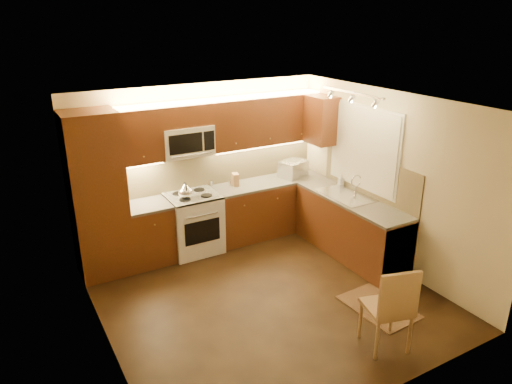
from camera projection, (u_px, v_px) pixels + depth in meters
floor at (267, 297)px, 6.18m from camera, size 4.00×4.00×0.01m
ceiling at (269, 105)px, 5.30m from camera, size 4.00×4.00×0.01m
wall_back at (201, 165)px, 7.36m from camera, size 4.00×0.01×2.50m
wall_front at (387, 285)px, 4.11m from camera, size 4.00×0.01×2.50m
wall_left at (99, 246)px, 4.81m from camera, size 0.01×4.00×2.50m
wall_right at (390, 181)px, 6.67m from camera, size 0.01×4.00×2.50m
pantry at (97, 196)px, 6.39m from camera, size 0.70×0.60×2.30m
base_cab_back_left at (149, 234)px, 6.95m from camera, size 0.62×0.60×0.86m
counter_back_left at (147, 206)px, 6.79m from camera, size 0.62×0.60×0.04m
base_cab_back_right at (268, 208)px, 7.89m from camera, size 1.92×0.60×0.86m
counter_back_right at (268, 182)px, 7.73m from camera, size 1.92×0.60×0.04m
base_cab_right at (350, 228)px, 7.14m from camera, size 0.60×2.00×0.86m
counter_right at (353, 200)px, 6.98m from camera, size 0.60×2.00×0.04m
dishwasher at (384, 247)px, 6.57m from camera, size 0.58×0.60×0.84m
backsplash_back at (222, 165)px, 7.53m from camera, size 3.30×0.02×0.60m
backsplash_right at (369, 176)px, 7.01m from camera, size 0.02×2.00×0.60m
upper_cab_back_left at (138, 136)px, 6.54m from camera, size 0.62×0.35×0.75m
upper_cab_back_right at (265, 120)px, 7.48m from camera, size 1.92×0.35×0.75m
upper_cab_bridge at (184, 115)px, 6.78m from camera, size 0.76×0.35×0.31m
upper_cab_right_corner at (321, 120)px, 7.50m from camera, size 0.35×0.50×0.75m
stove at (194, 223)px, 7.24m from camera, size 0.76×0.65×0.92m
microwave at (186, 141)px, 6.90m from camera, size 0.76×0.38×0.44m
window_frame at (364, 148)px, 6.98m from camera, size 0.03×1.44×1.24m
window_blinds at (363, 148)px, 6.97m from camera, size 0.02×1.36×1.16m
sink at (346, 191)px, 7.07m from camera, size 0.52×0.86×0.15m
faucet at (356, 184)px, 7.13m from camera, size 0.20×0.04×0.30m
track_light_bar at (352, 93)px, 6.36m from camera, size 0.04×1.20×0.03m
kettle at (185, 190)px, 6.90m from camera, size 0.24×0.24×0.25m
toaster_oven at (293, 169)px, 7.90m from camera, size 0.51×0.44×0.26m
knife_block at (235, 180)px, 7.49m from camera, size 0.12×0.16×0.20m
spice_jar_a at (212, 183)px, 7.49m from camera, size 0.05×0.05×0.09m
spice_jar_b at (235, 181)px, 7.58m from camera, size 0.05×0.05×0.09m
spice_jar_c at (230, 183)px, 7.49m from camera, size 0.05×0.05×0.09m
spice_jar_d at (238, 181)px, 7.56m from camera, size 0.05×0.05×0.09m
soap_bottle at (341, 180)px, 7.52m from camera, size 0.09×0.09×0.17m
rug at (379, 307)px, 5.95m from camera, size 0.66×0.95×0.01m
dining_chair at (387, 305)px, 5.11m from camera, size 0.55×0.55×1.02m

